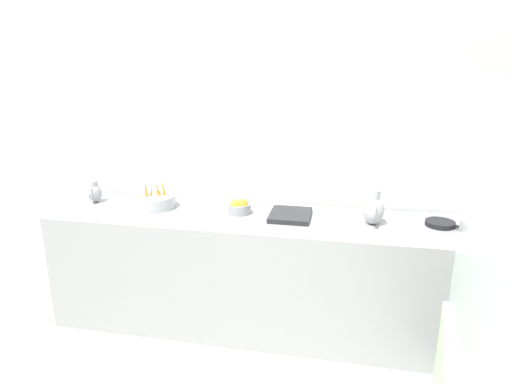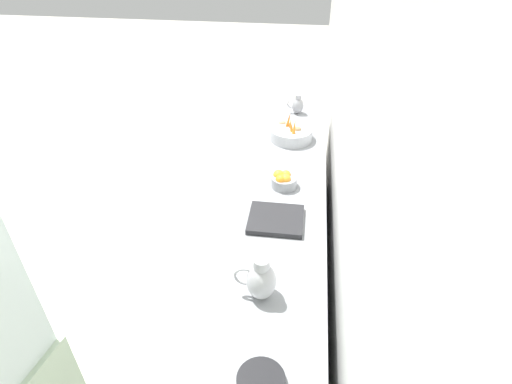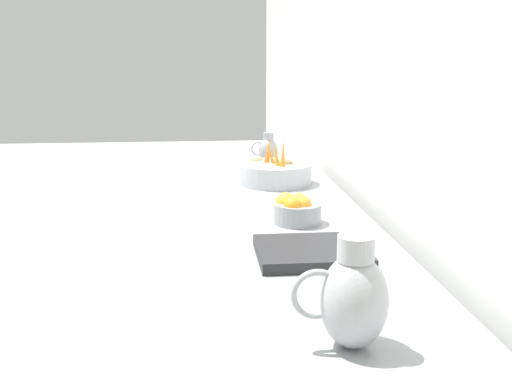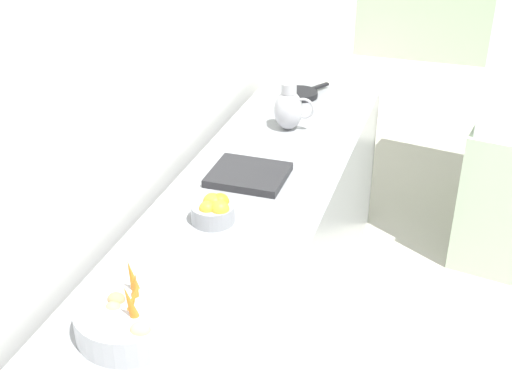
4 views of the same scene
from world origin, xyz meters
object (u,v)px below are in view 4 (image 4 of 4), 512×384
skillet_on_counter (301,94)px  vegetable_colander (131,318)px  metal_pitcher_tall (289,109)px  orange_bowl (214,209)px

skillet_on_counter → vegetable_colander: bearing=-89.7°
vegetable_colander → metal_pitcher_tall: (0.05, 1.70, 0.06)m
orange_bowl → metal_pitcher_tall: 0.99m
vegetable_colander → orange_bowl: 0.71m
skillet_on_counter → orange_bowl: bearing=-89.3°
orange_bowl → skillet_on_counter: bearing=90.7°
orange_bowl → metal_pitcher_tall: metal_pitcher_tall is taller
metal_pitcher_tall → skillet_on_counter: (-0.06, 0.47, -0.10)m
vegetable_colander → metal_pitcher_tall: bearing=88.4°
metal_pitcher_tall → skillet_on_counter: size_ratio=0.81×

